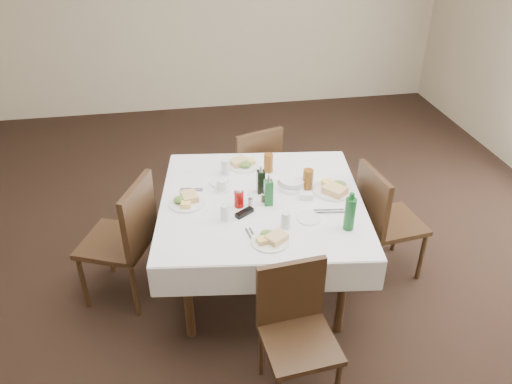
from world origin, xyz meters
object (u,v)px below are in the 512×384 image
at_px(chair_north, 254,168).
at_px(coffee_mug, 222,186).
at_px(water_s, 286,220).
at_px(chair_west, 127,234).
at_px(oil_cruet_dark, 261,181).
at_px(chair_south, 295,323).
at_px(dining_table, 262,208).
at_px(water_e, 309,177).
at_px(ketchup_bottle, 239,198).
at_px(bread_basket, 292,183).
at_px(water_n, 226,167).
at_px(chair_east, 382,216).
at_px(oil_cruet_green, 268,192).
at_px(green_bottle, 350,213).
at_px(water_w, 225,212).

bearing_deg(chair_north, coffee_mug, -115.98).
bearing_deg(coffee_mug, water_s, -56.34).
height_order(chair_north, chair_west, chair_west).
distance_m(chair_north, oil_cruet_dark, 0.87).
xyz_separation_m(chair_south, oil_cruet_dark, (-0.02, 0.98, 0.37)).
distance_m(dining_table, water_e, 0.41).
bearing_deg(chair_west, ketchup_bottle, -7.78).
bearing_deg(coffee_mug, bread_basket, -5.33).
height_order(chair_south, chair_west, chair_west).
xyz_separation_m(chair_north, chair_south, (-0.07, -1.78, -0.03)).
distance_m(water_n, bread_basket, 0.52).
height_order(dining_table, water_e, water_e).
xyz_separation_m(chair_west, bread_basket, (1.18, 0.07, 0.25)).
bearing_deg(chair_west, bread_basket, 3.58).
relative_size(ketchup_bottle, coffee_mug, 1.22).
relative_size(chair_west, ketchup_bottle, 6.92).
distance_m(chair_east, bread_basket, 0.73).
bearing_deg(oil_cruet_green, ketchup_bottle, 177.72).
distance_m(dining_table, bread_basket, 0.29).
xyz_separation_m(chair_north, water_s, (-0.01, -1.24, 0.31)).
distance_m(ketchup_bottle, green_bottle, 0.74).
xyz_separation_m(water_s, oil_cruet_green, (-0.06, 0.28, 0.04)).
xyz_separation_m(water_e, oil_cruet_dark, (-0.36, -0.04, 0.03)).
xyz_separation_m(chair_west, green_bottle, (1.42, -0.47, 0.33)).
height_order(chair_south, bread_basket, chair_south).
bearing_deg(green_bottle, chair_south, -133.60).
distance_m(water_e, water_w, 0.72).
relative_size(water_e, green_bottle, 0.48).
bearing_deg(ketchup_bottle, water_s, -48.72).
height_order(dining_table, water_n, water_n).
xyz_separation_m(dining_table, water_w, (-0.28, -0.20, 0.13)).
height_order(chair_south, oil_cruet_green, oil_cruet_green).
distance_m(water_s, green_bottle, 0.40).
height_order(water_w, bread_basket, water_w).
xyz_separation_m(water_w, green_bottle, (0.75, -0.23, 0.06)).
bearing_deg(chair_east, coffee_mug, 171.33).
relative_size(chair_south, green_bottle, 3.29).
distance_m(chair_south, chair_east, 1.25).
xyz_separation_m(ketchup_bottle, green_bottle, (0.64, -0.37, 0.05)).
xyz_separation_m(chair_west, coffee_mug, (0.68, 0.12, 0.25)).
bearing_deg(green_bottle, water_n, 129.50).
bearing_deg(water_w, water_s, -22.71).
bearing_deg(dining_table, coffee_mug, 147.29).
xyz_separation_m(bread_basket, ketchup_bottle, (-0.41, -0.18, 0.03)).
relative_size(water_n, green_bottle, 0.46).
relative_size(chair_south, water_w, 7.72).
bearing_deg(chair_east, water_e, 165.17).
xyz_separation_m(water_n, ketchup_bottle, (0.03, -0.45, 0.01)).
relative_size(chair_west, coffee_mug, 8.47).
xyz_separation_m(chair_west, water_e, (1.31, 0.09, 0.28)).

